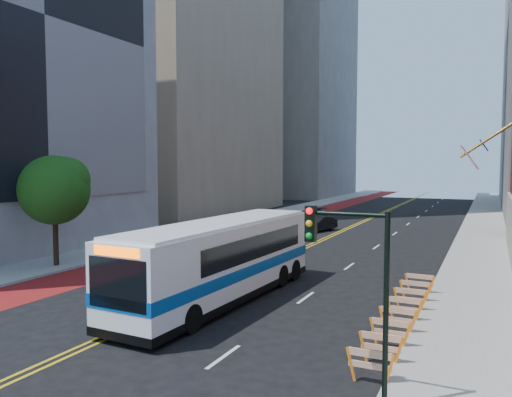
{
  "coord_description": "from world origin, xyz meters",
  "views": [
    {
      "loc": [
        12.59,
        -15.98,
        6.34
      ],
      "look_at": [
        1.25,
        8.0,
        4.48
      ],
      "focal_mm": 35.0,
      "sensor_mm": 36.0,
      "label": 1
    }
  ],
  "objects_px": {
    "traffic_signal": "(352,266)",
    "car_c": "(317,215)",
    "car_a": "(245,228)",
    "car_b": "(318,224)",
    "street_tree": "(55,187)",
    "transit_bus": "(223,259)"
  },
  "relations": [
    {
      "from": "traffic_signal",
      "to": "car_c",
      "type": "relative_size",
      "value": 1.14
    },
    {
      "from": "traffic_signal",
      "to": "car_a",
      "type": "height_order",
      "value": "traffic_signal"
    },
    {
      "from": "car_c",
      "to": "car_a",
      "type": "bearing_deg",
      "value": -105.2
    },
    {
      "from": "traffic_signal",
      "to": "car_b",
      "type": "bearing_deg",
      "value": 109.54
    },
    {
      "from": "traffic_signal",
      "to": "car_b",
      "type": "height_order",
      "value": "traffic_signal"
    },
    {
      "from": "street_tree",
      "to": "car_c",
      "type": "xyz_separation_m",
      "value": [
        6.25,
        31.03,
        -4.27
      ]
    },
    {
      "from": "transit_bus",
      "to": "car_c",
      "type": "height_order",
      "value": "transit_bus"
    },
    {
      "from": "street_tree",
      "to": "traffic_signal",
      "type": "distance_m",
      "value": 22.79
    },
    {
      "from": "street_tree",
      "to": "transit_bus",
      "type": "xyz_separation_m",
      "value": [
        12.69,
        -2.08,
        -2.98
      ]
    },
    {
      "from": "car_a",
      "to": "car_b",
      "type": "bearing_deg",
      "value": 58.46
    },
    {
      "from": "street_tree",
      "to": "car_c",
      "type": "distance_m",
      "value": 31.94
    },
    {
      "from": "street_tree",
      "to": "car_a",
      "type": "height_order",
      "value": "street_tree"
    },
    {
      "from": "street_tree",
      "to": "transit_bus",
      "type": "relative_size",
      "value": 0.49
    },
    {
      "from": "traffic_signal",
      "to": "car_c",
      "type": "bearing_deg",
      "value": 109.55
    },
    {
      "from": "car_b",
      "to": "car_a",
      "type": "bearing_deg",
      "value": -109.06
    },
    {
      "from": "street_tree",
      "to": "car_c",
      "type": "bearing_deg",
      "value": 78.62
    },
    {
      "from": "car_b",
      "to": "car_c",
      "type": "distance_m",
      "value": 8.99
    },
    {
      "from": "car_c",
      "to": "car_b",
      "type": "bearing_deg",
      "value": -79.68
    },
    {
      "from": "traffic_signal",
      "to": "transit_bus",
      "type": "xyz_separation_m",
      "value": [
        -7.96,
        7.48,
        -1.79
      ]
    },
    {
      "from": "traffic_signal",
      "to": "car_a",
      "type": "relative_size",
      "value": 1.16
    },
    {
      "from": "street_tree",
      "to": "car_b",
      "type": "relative_size",
      "value": 1.56
    },
    {
      "from": "street_tree",
      "to": "car_a",
      "type": "xyz_separation_m",
      "value": [
        4.71,
        16.3,
        -4.16
      ]
    }
  ]
}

